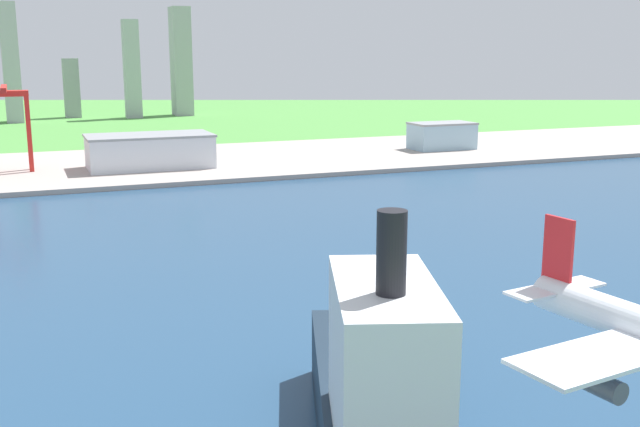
{
  "coord_description": "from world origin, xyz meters",
  "views": [
    {
      "loc": [
        -77.73,
        71.32,
        61.88
      ],
      "look_at": [
        -8.09,
        246.11,
        21.73
      ],
      "focal_mm": 42.54,
      "sensor_mm": 36.0,
      "label": 1
    }
  ],
  "objects_px": {
    "cargo_ship": "(376,415)",
    "port_crane_red": "(6,111)",
    "warehouse_main": "(150,151)",
    "warehouse_annex": "(442,136)"
  },
  "relations": [
    {
      "from": "warehouse_main",
      "to": "cargo_ship",
      "type": "bearing_deg",
      "value": -93.63
    },
    {
      "from": "port_crane_red",
      "to": "cargo_ship",
      "type": "bearing_deg",
      "value": -81.45
    },
    {
      "from": "cargo_ship",
      "to": "warehouse_annex",
      "type": "relative_size",
      "value": 2.0
    },
    {
      "from": "warehouse_main",
      "to": "warehouse_annex",
      "type": "distance_m",
      "value": 182.71
    },
    {
      "from": "cargo_ship",
      "to": "port_crane_red",
      "type": "relative_size",
      "value": 1.67
    },
    {
      "from": "cargo_ship",
      "to": "warehouse_main",
      "type": "bearing_deg",
      "value": 86.37
    },
    {
      "from": "cargo_ship",
      "to": "port_crane_red",
      "type": "bearing_deg",
      "value": 98.55
    },
    {
      "from": "port_crane_red",
      "to": "warehouse_main",
      "type": "relative_size",
      "value": 0.73
    },
    {
      "from": "cargo_ship",
      "to": "warehouse_annex",
      "type": "xyz_separation_m",
      "value": [
        202.12,
        322.88,
        -1.45
      ]
    },
    {
      "from": "port_crane_red",
      "to": "warehouse_annex",
      "type": "distance_m",
      "value": 251.51
    }
  ]
}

